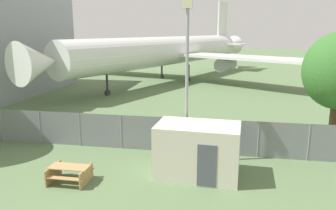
% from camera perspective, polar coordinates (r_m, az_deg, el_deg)
% --- Properties ---
extents(perimeter_fence, '(56.07, 0.07, 2.00)m').
position_cam_1_polar(perimeter_fence, '(19.04, -8.15, -4.65)').
color(perimeter_fence, gray).
rests_on(perimeter_fence, ground).
extents(airplane, '(33.99, 40.98, 11.41)m').
position_cam_1_polar(airplane, '(43.85, 0.31, 9.38)').
color(airplane, white).
rests_on(airplane, ground).
extents(portable_cabin, '(3.93, 2.49, 2.49)m').
position_cam_1_polar(portable_cabin, '(15.43, 5.19, -7.85)').
color(portable_cabin, beige).
rests_on(portable_cabin, ground).
extents(picnic_bench_near_cabin, '(1.79, 1.41, 0.76)m').
position_cam_1_polar(picnic_bench_near_cabin, '(15.63, -16.77, -11.15)').
color(picnic_bench_near_cabin, tan).
rests_on(picnic_bench_near_cabin, ground).
extents(light_mast, '(0.44, 0.44, 8.06)m').
position_cam_1_polar(light_mast, '(16.10, 3.33, 6.47)').
color(light_mast, '#99999E').
rests_on(light_mast, ground).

